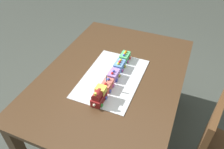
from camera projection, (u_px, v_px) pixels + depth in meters
The scene contains 9 objects.
ground_plane at pixel (113, 133), 2.11m from camera, with size 8.00×8.00×0.00m, color #474C44.
dining_table at pixel (113, 85), 1.70m from camera, with size 1.40×1.00×0.74m.
cake_board at pixel (112, 78), 1.60m from camera, with size 0.60×0.40×0.00m, color silver.
cake_locomotive at pixel (99, 96), 1.39m from camera, with size 0.14×0.08×0.12m.
cake_car_caboose_coral at pixel (107, 85), 1.49m from camera, with size 0.10×0.08×0.07m.
cake_car_flatbed_lavender at pixel (114, 75), 1.58m from camera, with size 0.10×0.08×0.07m.
cake_car_gondola_sky_blue at pixel (119, 65), 1.66m from camera, with size 0.10×0.08×0.07m.
cake_car_tanker_mint_green at pixel (125, 57), 1.74m from camera, with size 0.10×0.08×0.07m.
birthday_candle at pixel (106, 78), 1.44m from camera, with size 0.01×0.01×0.05m.
Camera 1 is at (-1.15, -0.47, 1.80)m, focal length 35.28 mm.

